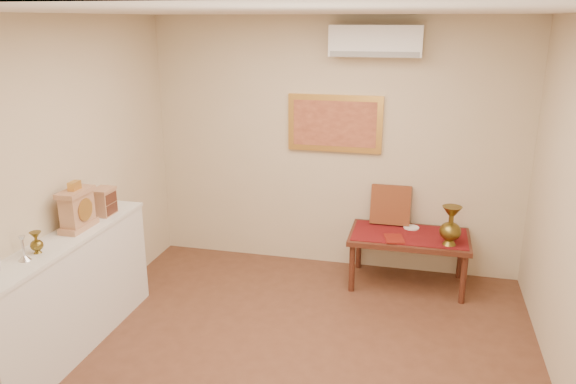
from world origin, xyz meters
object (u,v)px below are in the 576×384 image
(mantel_clock, at_px, (77,209))
(wooden_chest, at_px, (104,201))
(low_table, at_px, (409,241))
(display_ledge, at_px, (68,295))
(brass_urn_tall, at_px, (451,222))

(mantel_clock, xyz_separation_m, wooden_chest, (0.02, 0.37, -0.05))
(mantel_clock, height_order, low_table, mantel_clock)
(display_ledge, distance_m, mantel_clock, 0.71)
(display_ledge, distance_m, low_table, 3.27)
(display_ledge, relative_size, wooden_chest, 8.28)
(wooden_chest, bearing_deg, mantel_clock, -92.61)
(display_ledge, xyz_separation_m, low_table, (2.67, 1.88, -0.01))
(brass_urn_tall, height_order, mantel_clock, mantel_clock)
(mantel_clock, bearing_deg, low_table, 31.39)
(brass_urn_tall, xyz_separation_m, low_table, (-0.38, 0.19, -0.31))
(brass_urn_tall, xyz_separation_m, display_ledge, (-3.06, -1.69, -0.30))
(brass_urn_tall, height_order, low_table, brass_urn_tall)
(display_ledge, height_order, wooden_chest, wooden_chest)
(wooden_chest, bearing_deg, low_table, 25.40)
(brass_urn_tall, distance_m, low_table, 0.53)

